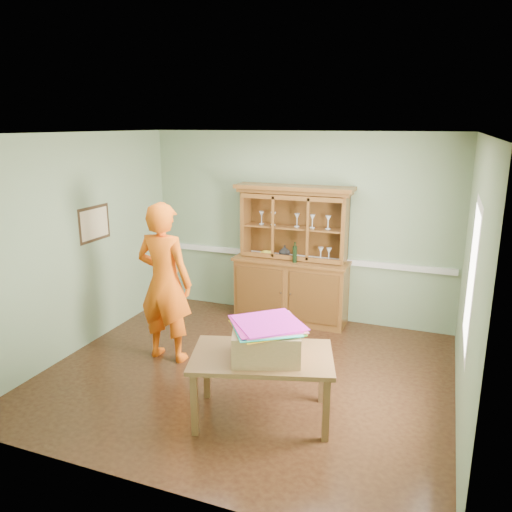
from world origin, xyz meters
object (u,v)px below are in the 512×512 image
at_px(person, 165,282).
at_px(china_hutch, 292,274).
at_px(dining_table, 262,362).
at_px(cardboard_box, 266,344).

bearing_deg(person, china_hutch, -119.76).
bearing_deg(dining_table, person, 135.59).
distance_m(cardboard_box, person, 1.82).
xyz_separation_m(dining_table, person, (-1.54, 0.81, 0.38)).
bearing_deg(china_hutch, dining_table, -79.24).
distance_m(dining_table, person, 1.78).
distance_m(china_hutch, dining_table, 2.59).
bearing_deg(cardboard_box, person, 151.59).
xyz_separation_m(china_hutch, dining_table, (0.48, -2.54, -0.10)).
bearing_deg(china_hutch, person, -121.26).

